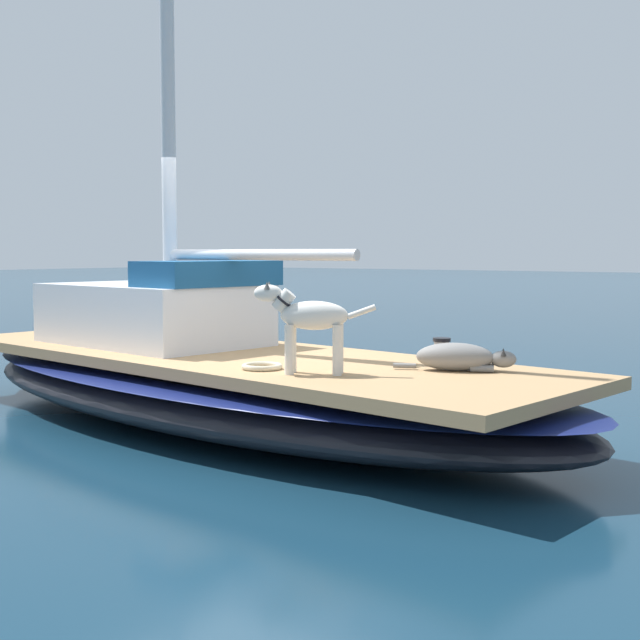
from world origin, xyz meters
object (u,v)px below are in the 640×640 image
Objects in this scene: sailboat_main at (232,388)px; deck_winch at (442,351)px; dog_grey at (460,357)px; coiled_rope at (262,366)px; dog_white at (308,319)px.

deck_winch is (0.50, -1.89, 0.42)m from sailboat_main.
dog_grey reaches higher than coiled_rope.
dog_white is at bearing 155.50° from deck_winch.
dog_grey is at bearing -135.69° from deck_winch.
dog_white reaches higher than deck_winch.
deck_winch is 0.65× the size of coiled_rope.
coiled_rope is at bearing 122.33° from dog_grey.
coiled_rope is (-1.18, 0.97, -0.08)m from deck_winch.
deck_winch is at bearing -75.17° from sailboat_main.
deck_winch reaches higher than sailboat_main.
sailboat_main is at bearing 53.76° from coiled_rope.
sailboat_main is 8.69× the size of dog_white.
coiled_rope is (-0.83, 1.31, -0.08)m from dog_grey.
sailboat_main is 1.19m from coiled_rope.
dog_white is 4.10× the size of deck_winch.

